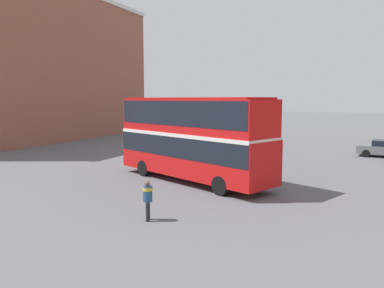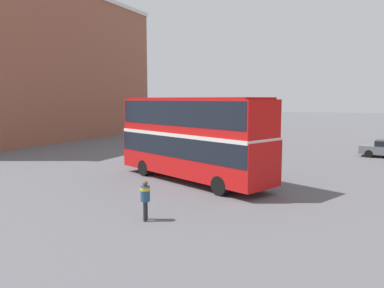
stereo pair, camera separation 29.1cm
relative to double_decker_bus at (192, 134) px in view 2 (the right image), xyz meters
name	(u,v)px [view 2 (the right image)]	position (x,y,z in m)	size (l,w,h in m)	color
ground_plane	(201,178)	(0.18, 0.88, -2.73)	(240.00, 240.00, 0.00)	#5B5B60
building_row_left	(36,66)	(-26.33, 13.80, 5.84)	(11.74, 31.35, 17.14)	#935642
double_decker_bus	(192,134)	(0.00, 0.00, 0.00)	(10.53, 6.51, 4.79)	red
pedestrian_foreground	(145,196)	(1.25, -7.14, -1.77)	(0.51, 0.51, 1.57)	#232328
parked_car_kerb_near	(191,142)	(-5.53, 11.94, -1.97)	(4.25, 2.15, 1.54)	navy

